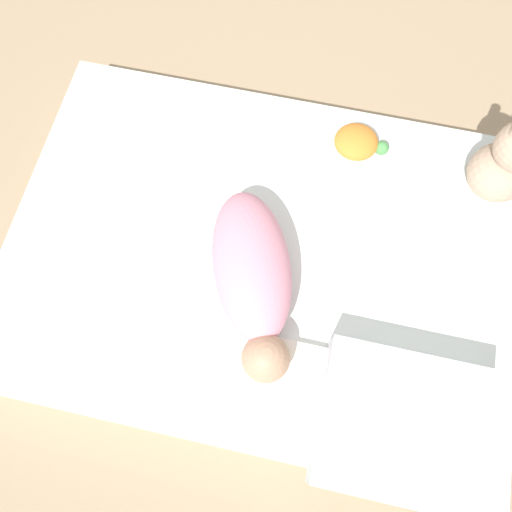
{
  "coord_description": "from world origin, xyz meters",
  "views": [
    {
      "loc": [
        0.09,
        -0.45,
        1.37
      ],
      "look_at": [
        -0.0,
        -0.03,
        0.18
      ],
      "focal_mm": 35.0,
      "sensor_mm": 36.0,
      "label": 1
    }
  ],
  "objects_px": {
    "swaddled_baby": "(253,276)",
    "pillow": "(404,426)",
    "bunny_plush": "(508,163)",
    "turtle_plush": "(358,142)"
  },
  "relations": [
    {
      "from": "bunny_plush",
      "to": "turtle_plush",
      "type": "xyz_separation_m",
      "value": [
        -0.37,
        0.04,
        -0.1
      ]
    },
    {
      "from": "swaddled_baby",
      "to": "bunny_plush",
      "type": "xyz_separation_m",
      "value": [
        0.58,
        0.42,
        0.06
      ]
    },
    {
      "from": "swaddled_baby",
      "to": "pillow",
      "type": "distance_m",
      "value": 0.49
    },
    {
      "from": "swaddled_baby",
      "to": "pillow",
      "type": "height_order",
      "value": "swaddled_baby"
    },
    {
      "from": "swaddled_baby",
      "to": "turtle_plush",
      "type": "relative_size",
      "value": 3.19
    },
    {
      "from": "bunny_plush",
      "to": "turtle_plush",
      "type": "bearing_deg",
      "value": 173.36
    },
    {
      "from": "pillow",
      "to": "turtle_plush",
      "type": "distance_m",
      "value": 0.76
    },
    {
      "from": "bunny_plush",
      "to": "turtle_plush",
      "type": "height_order",
      "value": "bunny_plush"
    },
    {
      "from": "pillow",
      "to": "bunny_plush",
      "type": "distance_m",
      "value": 0.71
    },
    {
      "from": "swaddled_baby",
      "to": "turtle_plush",
      "type": "bearing_deg",
      "value": 135.74
    }
  ]
}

